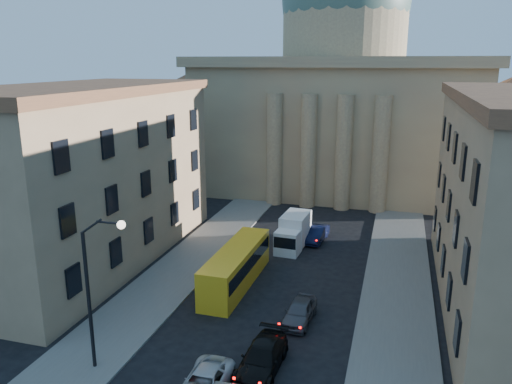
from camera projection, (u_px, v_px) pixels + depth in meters
sidewalk_left at (161, 288)px, 37.24m from camera, size 5.00×60.00×0.15m
sidewalk_right at (396, 320)px, 32.69m from camera, size 5.00×60.00×0.15m
church at (341, 97)px, 66.77m from camera, size 68.02×28.76×36.60m
building_left at (85, 174)px, 41.36m from camera, size 11.60×26.60×14.70m
street_lamp at (96, 282)px, 26.21m from camera, size 2.62×0.44×8.83m
car_left_mid at (204, 384)px, 25.28m from camera, size 2.19×4.65×1.29m
car_right_mid at (262, 358)px, 27.37m from camera, size 2.24×5.17×1.48m
car_right_far at (300, 311)px, 32.51m from camera, size 1.90×4.28×1.43m
car_right_distant at (317, 234)px, 47.02m from camera, size 1.92×4.44×1.42m
city_bus at (236, 266)px, 37.68m from camera, size 2.52×10.24×2.88m
box_truck at (293, 233)px, 45.33m from camera, size 2.45×5.50×2.95m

